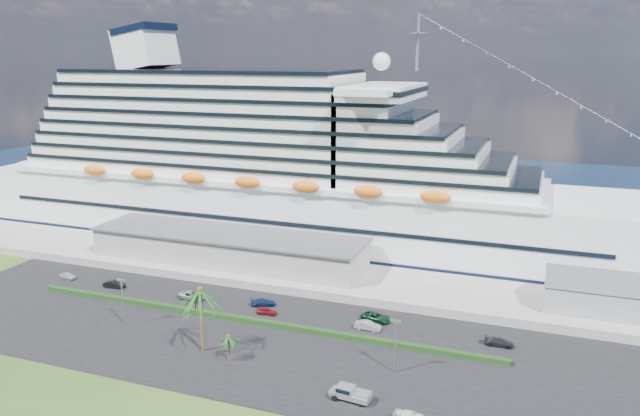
% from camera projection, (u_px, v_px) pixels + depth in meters
% --- Properties ---
extents(ground, '(420.00, 420.00, 0.00)m').
position_uv_depth(ground, '(248.00, 374.00, 91.54)').
color(ground, '#274918').
rests_on(ground, ground).
extents(asphalt_lot, '(140.00, 38.00, 0.12)m').
position_uv_depth(asphalt_lot, '(279.00, 342.00, 101.53)').
color(asphalt_lot, black).
rests_on(asphalt_lot, ground).
extents(wharf, '(240.00, 20.00, 1.80)m').
position_uv_depth(wharf, '(337.00, 279.00, 127.68)').
color(wharf, gray).
rests_on(wharf, ground).
extents(water, '(420.00, 160.00, 0.02)m').
position_uv_depth(water, '(423.00, 193.00, 209.70)').
color(water, black).
rests_on(water, ground).
extents(cruise_ship, '(191.00, 38.00, 54.00)m').
position_uv_depth(cruise_ship, '(286.00, 175.00, 152.97)').
color(cruise_ship, silver).
rests_on(cruise_ship, ground).
extents(terminal_building, '(61.00, 15.00, 6.30)m').
position_uv_depth(terminal_building, '(228.00, 247.00, 135.16)').
color(terminal_building, gray).
rests_on(terminal_building, wharf).
extents(port_shed, '(24.00, 12.31, 7.37)m').
position_uv_depth(port_shed, '(617.00, 296.00, 109.20)').
color(port_shed, gray).
rests_on(port_shed, wharf).
extents(hedge, '(88.00, 1.10, 0.90)m').
position_uv_depth(hedge, '(249.00, 320.00, 108.66)').
color(hedge, black).
rests_on(hedge, asphalt_lot).
extents(lamp_post_left, '(1.60, 0.35, 8.27)m').
position_uv_depth(lamp_post_left, '(122.00, 296.00, 107.02)').
color(lamp_post_left, gray).
rests_on(lamp_post_left, asphalt_lot).
extents(lamp_post_right, '(1.60, 0.35, 8.27)m').
position_uv_depth(lamp_post_right, '(395.00, 339.00, 90.74)').
color(lamp_post_right, gray).
rests_on(lamp_post_right, asphalt_lot).
extents(palm_tall, '(8.82, 8.82, 11.13)m').
position_uv_depth(palm_tall, '(200.00, 297.00, 96.34)').
color(palm_tall, '#47301E').
rests_on(palm_tall, ground).
extents(palm_short, '(3.53, 3.53, 4.56)m').
position_uv_depth(palm_short, '(228.00, 340.00, 94.45)').
color(palm_short, '#47301E').
rests_on(palm_short, ground).
extents(parked_car_0, '(3.96, 2.01, 1.29)m').
position_uv_depth(parked_car_0, '(68.00, 276.00, 129.70)').
color(parked_car_0, '#B8B8BA').
rests_on(parked_car_0, asphalt_lot).
extents(parked_car_1, '(4.53, 1.94, 1.45)m').
position_uv_depth(parked_car_1, '(114.00, 284.00, 124.75)').
color(parked_car_1, black).
rests_on(parked_car_1, asphalt_lot).
extents(parked_car_2, '(5.67, 3.10, 1.51)m').
position_uv_depth(parked_car_2, '(191.00, 295.00, 118.94)').
color(parked_car_2, gray).
rests_on(parked_car_2, asphalt_lot).
extents(parked_car_3, '(5.01, 3.67, 1.35)m').
position_uv_depth(parked_car_3, '(263.00, 302.00, 115.93)').
color(parked_car_3, '#142047').
rests_on(parked_car_3, asphalt_lot).
extents(parked_car_4, '(3.79, 1.82, 1.25)m').
position_uv_depth(parked_car_4, '(267.00, 311.00, 112.06)').
color(parked_car_4, maroon).
rests_on(parked_car_4, asphalt_lot).
extents(parked_car_5, '(4.54, 1.66, 1.49)m').
position_uv_depth(parked_car_5, '(368.00, 326.00, 105.85)').
color(parked_car_5, '#929598').
rests_on(parked_car_5, asphalt_lot).
extents(parked_car_6, '(5.58, 3.32, 1.45)m').
position_uv_depth(parked_car_6, '(376.00, 317.00, 109.23)').
color(parked_car_6, '#0C321A').
rests_on(parked_car_6, asphalt_lot).
extents(parked_car_7, '(4.65, 1.90, 1.35)m').
position_uv_depth(parked_car_7, '(499.00, 342.00, 100.03)').
color(parked_car_7, '#232228').
rests_on(parked_car_7, asphalt_lot).
extents(pickup_truck, '(5.79, 2.54, 1.99)m').
position_uv_depth(pickup_truck, '(350.00, 393.00, 84.30)').
color(pickup_truck, black).
rests_on(pickup_truck, asphalt_lot).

